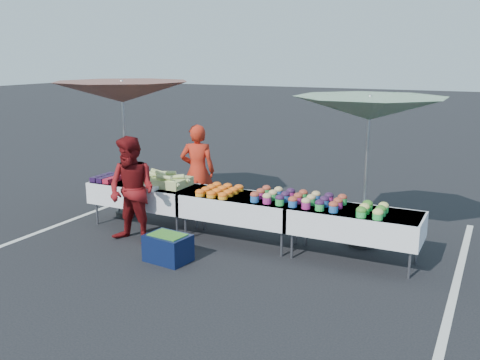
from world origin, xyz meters
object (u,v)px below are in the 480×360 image
at_px(umbrella_right, 369,109).
at_px(storage_bin, 168,247).
at_px(vendor, 198,171).
at_px(customer, 132,191).
at_px(table_center, 240,206).
at_px(table_left, 145,193).
at_px(umbrella_left, 122,93).
at_px(table_right, 355,222).

distance_m(umbrella_right, storage_bin, 3.53).
relative_size(vendor, umbrella_right, 0.57).
bearing_deg(umbrella_right, customer, -155.79).
bearing_deg(storage_bin, table_center, 71.15).
xyz_separation_m(table_left, customer, (0.31, -0.75, 0.25)).
distance_m(table_left, customer, 0.85).
relative_size(umbrella_right, storage_bin, 4.50).
xyz_separation_m(table_left, umbrella_left, (-0.70, 0.40, 1.64)).
distance_m(table_center, vendor, 1.57).
bearing_deg(table_left, umbrella_right, 11.27).
bearing_deg(storage_bin, customer, 162.26).
distance_m(table_center, umbrella_left, 3.02).
xyz_separation_m(table_left, table_center, (1.80, 0.00, 0.00)).
height_order(table_left, umbrella_right, umbrella_right).
bearing_deg(table_center, customer, -153.21).
xyz_separation_m(table_right, vendor, (-3.08, 0.88, 0.26)).
bearing_deg(umbrella_right, table_left, -168.73).
height_order(vendor, customer, vendor).
bearing_deg(vendor, umbrella_left, -2.18).
height_order(customer, storage_bin, customer).
distance_m(table_right, storage_bin, 2.66).
xyz_separation_m(vendor, umbrella_left, (-1.22, -0.48, 1.38)).
bearing_deg(table_right, umbrella_left, 174.69).
relative_size(table_left, table_right, 1.00).
height_order(table_left, table_right, same).
bearing_deg(table_right, storage_bin, -153.62).
relative_size(table_left, umbrella_left, 0.65).
height_order(umbrella_left, umbrella_right, umbrella_left).
distance_m(customer, umbrella_left, 2.07).
relative_size(umbrella_left, storage_bin, 4.39).
xyz_separation_m(table_right, umbrella_right, (-0.04, 0.71, 1.51)).
bearing_deg(umbrella_left, table_left, -29.74).
bearing_deg(table_center, umbrella_left, 170.91).
bearing_deg(table_center, vendor, 145.59).
xyz_separation_m(table_right, umbrella_left, (-4.30, 0.40, 1.64)).
relative_size(table_left, table_center, 1.00).
distance_m(table_left, table_center, 1.80).
bearing_deg(customer, vendor, 84.55).
relative_size(table_left, customer, 1.11).
relative_size(table_right, umbrella_right, 0.63).
xyz_separation_m(table_center, table_right, (1.80, 0.00, 0.00)).
height_order(vendor, storage_bin, vendor).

